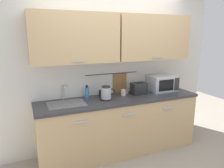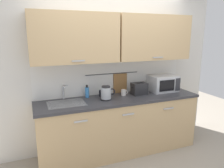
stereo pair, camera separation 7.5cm
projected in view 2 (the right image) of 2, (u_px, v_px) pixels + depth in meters
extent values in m
plane|color=#9E9384|center=(127.00, 160.00, 3.20)|extent=(8.00, 8.00, 0.00)
cube|color=tan|center=(119.00, 126.00, 3.37)|extent=(2.50, 0.60, 0.86)
cube|color=#B7B7BC|center=(81.00, 121.00, 2.77)|extent=(0.18, 0.02, 0.02)
cube|color=#B7B7BC|center=(128.00, 114.00, 3.02)|extent=(0.18, 0.02, 0.02)
cube|color=#B7B7BC|center=(169.00, 108.00, 3.26)|extent=(0.18, 0.02, 0.02)
cube|color=#333338|center=(120.00, 99.00, 3.27)|extent=(2.53, 0.63, 0.04)
cube|color=#9EA0A5|center=(66.00, 106.00, 3.00)|extent=(0.52, 0.38, 0.09)
cube|color=silver|center=(112.00, 72.00, 3.49)|extent=(3.70, 0.06, 2.50)
cube|color=silver|center=(113.00, 77.00, 3.47)|extent=(2.50, 0.01, 0.55)
cube|color=tan|center=(75.00, 38.00, 2.96)|extent=(1.24, 0.33, 0.70)
cube|color=#B7B7BC|center=(78.00, 61.00, 2.87)|extent=(0.18, 0.01, 0.02)
cube|color=tan|center=(153.00, 38.00, 3.41)|extent=(1.24, 0.33, 0.70)
cube|color=#B7B7BC|center=(158.00, 57.00, 3.32)|extent=(0.18, 0.01, 0.02)
cylinder|color=#333338|center=(112.00, 74.00, 3.44)|extent=(0.90, 0.01, 0.01)
cube|color=olive|center=(120.00, 84.00, 3.53)|extent=(0.24, 0.02, 0.34)
cylinder|color=#B2B5BA|center=(63.00, 92.00, 3.18)|extent=(0.03, 0.03, 0.22)
cylinder|color=#B2B5BA|center=(64.00, 87.00, 3.08)|extent=(0.02, 0.16, 0.02)
cube|color=#B2B5BA|center=(66.00, 86.00, 3.17)|extent=(0.07, 0.02, 0.01)
cube|color=silver|center=(163.00, 83.00, 3.64)|extent=(0.46, 0.34, 0.27)
cube|color=black|center=(167.00, 86.00, 3.47)|extent=(0.29, 0.01, 0.18)
cube|color=#2D2D33|center=(178.00, 84.00, 3.55)|extent=(0.09, 0.01, 0.21)
cylinder|color=black|center=(106.00, 99.00, 3.17)|extent=(0.16, 0.16, 0.02)
cylinder|color=#B2B7BC|center=(106.00, 93.00, 3.14)|extent=(0.15, 0.15, 0.17)
cylinder|color=#262628|center=(106.00, 87.00, 3.12)|extent=(0.13, 0.13, 0.02)
torus|color=black|center=(112.00, 92.00, 3.18)|extent=(0.11, 0.02, 0.11)
cylinder|color=#3F8CD8|center=(87.00, 92.00, 3.26)|extent=(0.06, 0.06, 0.16)
cylinder|color=black|center=(87.00, 86.00, 3.24)|extent=(0.03, 0.03, 0.04)
cylinder|color=black|center=(101.00, 93.00, 3.34)|extent=(0.08, 0.08, 0.09)
torus|color=black|center=(105.00, 93.00, 3.36)|extent=(0.06, 0.01, 0.06)
cube|color=#232326|center=(139.00, 89.00, 3.43)|extent=(0.24, 0.17, 0.19)
cube|color=black|center=(137.00, 83.00, 3.40)|extent=(0.03, 0.12, 0.01)
cube|color=black|center=(141.00, 83.00, 3.43)|extent=(0.03, 0.12, 0.01)
cube|color=black|center=(132.00, 88.00, 3.38)|extent=(0.02, 0.02, 0.02)
cylinder|color=silver|center=(124.00, 93.00, 3.38)|extent=(0.08, 0.08, 0.09)
torus|color=silver|center=(127.00, 92.00, 3.40)|extent=(0.06, 0.01, 0.06)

